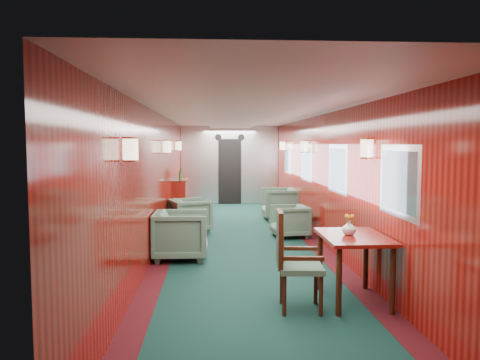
{
  "coord_description": "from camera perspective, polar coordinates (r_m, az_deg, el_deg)",
  "views": [
    {
      "loc": [
        -0.55,
        -8.47,
        1.86
      ],
      "look_at": [
        0.0,
        0.6,
        1.15
      ],
      "focal_mm": 35.0,
      "sensor_mm": 36.0,
      "label": 1
    }
  ],
  "objects": [
    {
      "name": "dining_table",
      "position": [
        5.69,
        13.72,
        -7.81
      ],
      "size": [
        0.75,
        1.06,
        0.79
      ],
      "rotation": [
        0.0,
        0.0,
        -0.01
      ],
      "color": "maroon",
      "rests_on": "ground"
    },
    {
      "name": "room",
      "position": [
        8.49,
        0.24,
        2.95
      ],
      "size": [
        12.0,
        12.1,
        2.4
      ],
      "color": "#0D312A",
      "rests_on": "ground"
    },
    {
      "name": "bulkhead",
      "position": [
        14.41,
        -1.27,
        1.78
      ],
      "size": [
        2.98,
        0.17,
        2.39
      ],
      "color": "silver",
      "rests_on": "ground"
    },
    {
      "name": "credenza",
      "position": [
        11.81,
        -7.28,
        -2.21
      ],
      "size": [
        0.34,
        1.08,
        1.25
      ],
      "color": "maroon",
      "rests_on": "ground"
    },
    {
      "name": "side_chair",
      "position": [
        5.3,
        6.27,
        -9.23
      ],
      "size": [
        0.54,
        0.56,
        1.12
      ],
      "rotation": [
        0.0,
        0.0,
        -0.08
      ],
      "color": "#1B4132",
      "rests_on": "ground"
    },
    {
      "name": "windows_right",
      "position": [
        8.97,
        9.68,
        1.78
      ],
      "size": [
        0.02,
        8.6,
        0.8
      ],
      "color": "#B6B8BD",
      "rests_on": "ground"
    },
    {
      "name": "armchair_right_near",
      "position": [
        9.38,
        6.05,
        -5.01
      ],
      "size": [
        0.77,
        0.75,
        0.64
      ],
      "primitive_type": "imported",
      "rotation": [
        0.0,
        0.0,
        -1.47
      ],
      "color": "#1B4132",
      "rests_on": "ground"
    },
    {
      "name": "armchair_right_far",
      "position": [
        11.55,
        4.86,
        -2.87
      ],
      "size": [
        0.87,
        0.85,
        0.78
      ],
      "primitive_type": "imported",
      "rotation": [
        0.0,
        0.0,
        -1.55
      ],
      "color": "#1B4132",
      "rests_on": "ground"
    },
    {
      "name": "armchair_left_far",
      "position": [
        9.89,
        -6.06,
        -4.31
      ],
      "size": [
        1.0,
        0.98,
        0.71
      ],
      "primitive_type": "imported",
      "rotation": [
        0.0,
        0.0,
        1.93
      ],
      "color": "#1B4132",
      "rests_on": "ground"
    },
    {
      "name": "armchair_left_near",
      "position": [
        7.63,
        -7.22,
        -6.66
      ],
      "size": [
        0.87,
        0.84,
        0.78
      ],
      "primitive_type": "imported",
      "rotation": [
        0.0,
        0.0,
        1.57
      ],
      "color": "#1B4132",
      "rests_on": "ground"
    },
    {
      "name": "flower_vase",
      "position": [
        5.65,
        13.15,
        -5.68
      ],
      "size": [
        0.2,
        0.2,
        0.17
      ],
      "primitive_type": "imported",
      "rotation": [
        0.0,
        0.0,
        0.23
      ],
      "color": "beige",
      "rests_on": "dining_table"
    },
    {
      "name": "wall_sconces",
      "position": [
        9.06,
        0.01,
        4.02
      ],
      "size": [
        2.97,
        7.97,
        0.25
      ],
      "color": "beige",
      "rests_on": "ground"
    }
  ]
}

